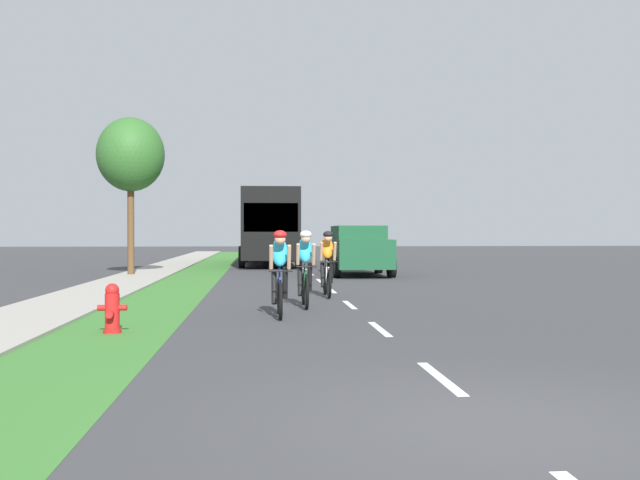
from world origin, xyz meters
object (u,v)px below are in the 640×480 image
(bus_black, at_px, (269,224))
(street_tree_near, at_px, (131,155))
(cyclist_trailing, at_px, (305,268))
(suv_dark_green, at_px, (359,249))
(cyclist_distant, at_px, (327,263))
(fire_hydrant_red, at_px, (112,309))
(cyclist_lead, at_px, (280,273))

(bus_black, relative_size, street_tree_near, 2.05)
(cyclist_trailing, bearing_deg, street_tree_near, 115.19)
(suv_dark_green, bearing_deg, cyclist_distant, -102.26)
(bus_black, bearing_deg, cyclist_trailing, -88.72)
(fire_hydrant_red, distance_m, cyclist_lead, 3.31)
(cyclist_trailing, bearing_deg, fire_hydrant_red, -130.40)
(fire_hydrant_red, bearing_deg, suv_dark_green, 69.05)
(cyclist_trailing, distance_m, street_tree_near, 13.48)
(suv_dark_green, height_order, street_tree_near, street_tree_near)
(fire_hydrant_red, bearing_deg, bus_black, 83.86)
(cyclist_lead, relative_size, bus_black, 0.15)
(cyclist_lead, height_order, suv_dark_green, suv_dark_green)
(cyclist_distant, xyz_separation_m, suv_dark_green, (1.95, 8.98, 0.14))
(cyclist_trailing, relative_size, cyclist_distant, 1.00)
(fire_hydrant_red, bearing_deg, cyclist_lead, 37.29)
(cyclist_distant, height_order, street_tree_near, street_tree_near)
(cyclist_distant, relative_size, street_tree_near, 0.30)
(cyclist_lead, bearing_deg, suv_dark_green, 76.36)
(cyclist_lead, relative_size, cyclist_trailing, 1.00)
(cyclist_lead, height_order, street_tree_near, street_tree_near)
(fire_hydrant_red, distance_m, cyclist_distant, 7.30)
(street_tree_near, bearing_deg, cyclist_trailing, -64.81)
(cyclist_lead, distance_m, bus_black, 23.11)
(cyclist_lead, xyz_separation_m, suv_dark_green, (3.20, 13.17, 0.14))
(suv_dark_green, bearing_deg, street_tree_near, 177.50)
(suv_dark_green, xyz_separation_m, street_tree_near, (-8.17, 0.36, 3.36))
(cyclist_trailing, distance_m, suv_dark_green, 11.73)
(cyclist_trailing, bearing_deg, suv_dark_green, 77.05)
(cyclist_lead, distance_m, cyclist_distant, 4.38)
(suv_dark_green, relative_size, street_tree_near, 0.83)
(fire_hydrant_red, xyz_separation_m, cyclist_distant, (3.85, 6.18, 0.44))
(cyclist_distant, bearing_deg, cyclist_lead, -106.55)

